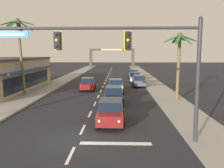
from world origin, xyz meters
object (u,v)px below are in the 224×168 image
palm_left_second (19,40)px  storefront_strip_left (3,74)px  traffic_signal_mast (128,52)px  town_gateway_arch (112,55)px  sedan_lead_at_stop_bar (111,111)px  sedan_parked_mid_kerb (133,74)px  sedan_fifth_in_queue (116,86)px  sedan_parked_far_kerb (139,81)px  sedan_third_in_queue (113,95)px  palm_right_second (179,51)px  sedan_oncoming_far (88,84)px  sedan_parked_nearest_kerb (135,77)px

palm_left_second → storefront_strip_left: size_ratio=0.47×
traffic_signal_mast → town_gateway_arch: bearing=92.5°
sedan_lead_at_stop_bar → sedan_parked_mid_kerb: (3.41, 29.70, 0.00)m
traffic_signal_mast → sedan_fifth_in_queue: 17.50m
sedan_parked_far_kerb → sedan_third_in_queue: bearing=-106.3°
sedan_parked_mid_kerb → storefront_strip_left: bearing=-139.8°
sedan_parked_far_kerb → palm_left_second: palm_left_second is taller
sedan_parked_far_kerb → town_gateway_arch: 42.97m
traffic_signal_mast → sedan_parked_far_kerb: traffic_signal_mast is taller
palm_right_second → storefront_strip_left: (-21.50, 6.14, -3.02)m
sedan_fifth_in_queue → palm_left_second: size_ratio=0.51×
sedan_oncoming_far → palm_left_second: bearing=-146.7°
traffic_signal_mast → sedan_parked_far_kerb: bearing=83.7°
sedan_parked_nearest_kerb → sedan_parked_mid_kerb: same height
sedan_lead_at_stop_bar → sedan_parked_nearest_kerb: bearing=82.2°
palm_left_second → palm_right_second: palm_left_second is taller
sedan_third_in_queue → town_gateway_arch: town_gateway_arch is taller
sedan_oncoming_far → storefront_strip_left: 11.26m
sedan_fifth_in_queue → palm_right_second: (6.55, -5.01, 4.32)m
sedan_parked_mid_kerb → palm_left_second: palm_left_second is taller
traffic_signal_mast → palm_left_second: (-11.79, 14.12, 1.41)m
sedan_parked_mid_kerb → palm_right_second: size_ratio=0.63×
sedan_fifth_in_queue → town_gateway_arch: town_gateway_arch is taller
traffic_signal_mast → palm_left_second: size_ratio=1.30×
sedan_parked_nearest_kerb → palm_left_second: (-14.05, -13.87, 5.60)m
storefront_strip_left → town_gateway_arch: 48.61m
traffic_signal_mast → sedan_third_in_queue: (-1.04, 10.37, -4.19)m
sedan_lead_at_stop_bar → town_gateway_arch: bearing=91.7°
sedan_parked_nearest_kerb → sedan_parked_far_kerb: size_ratio=1.01×
sedan_lead_at_stop_bar → storefront_strip_left: bearing=135.9°
sedan_oncoming_far → sedan_parked_nearest_kerb: size_ratio=1.01×
sedan_third_in_queue → sedan_fifth_in_queue: size_ratio=1.00×
sedan_lead_at_stop_bar → sedan_oncoming_far: size_ratio=0.99×
traffic_signal_mast → sedan_oncoming_far: size_ratio=2.55×
traffic_signal_mast → storefront_strip_left: size_ratio=0.62×
sedan_parked_mid_kerb → sedan_parked_far_kerb: (0.14, -11.08, 0.00)m
traffic_signal_mast → sedan_lead_at_stop_bar: size_ratio=2.59×
sedan_third_in_queue → sedan_parked_mid_kerb: (3.37, 23.10, 0.00)m
traffic_signal_mast → palm_left_second: 18.45m
sedan_third_in_queue → palm_left_second: size_ratio=0.50×
sedan_parked_far_kerb → town_gateway_arch: town_gateway_arch is taller
sedan_third_in_queue → palm_right_second: 8.11m
palm_left_second → palm_right_second: size_ratio=1.26×
sedan_fifth_in_queue → town_gateway_arch: 48.09m
sedan_fifth_in_queue → sedan_parked_nearest_kerb: 11.46m
palm_left_second → town_gateway_arch: (8.92, 50.78, -2.34)m
sedan_parked_mid_kerb → palm_left_second: bearing=-126.1°
sedan_parked_far_kerb → palm_right_second: 11.73m
sedan_parked_mid_kerb → palm_left_second: 24.61m
traffic_signal_mast → sedan_fifth_in_queue: size_ratio=2.58×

